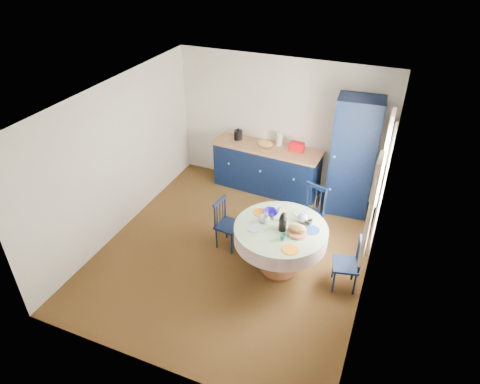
% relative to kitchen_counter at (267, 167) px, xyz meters
% --- Properties ---
extents(floor, '(4.50, 4.50, 0.00)m').
position_rel_kitchen_counter_xyz_m(floor, '(0.16, -1.96, -0.47)').
color(floor, black).
rests_on(floor, ground).
extents(ceiling, '(4.50, 4.50, 0.00)m').
position_rel_kitchen_counter_xyz_m(ceiling, '(0.16, -1.96, 2.03)').
color(ceiling, white).
rests_on(ceiling, wall_back).
extents(wall_back, '(4.00, 0.02, 2.50)m').
position_rel_kitchen_counter_xyz_m(wall_back, '(0.16, 0.29, 0.78)').
color(wall_back, silver).
rests_on(wall_back, floor).
extents(wall_left, '(0.02, 4.50, 2.50)m').
position_rel_kitchen_counter_xyz_m(wall_left, '(-1.84, -1.96, 0.78)').
color(wall_left, silver).
rests_on(wall_left, floor).
extents(wall_right, '(0.02, 4.50, 2.50)m').
position_rel_kitchen_counter_xyz_m(wall_right, '(2.16, -1.96, 0.78)').
color(wall_right, silver).
rests_on(wall_right, floor).
extents(window, '(0.10, 1.74, 1.45)m').
position_rel_kitchen_counter_xyz_m(window, '(2.12, -1.66, 1.06)').
color(window, white).
rests_on(window, wall_right).
extents(kitchen_counter, '(2.07, 0.77, 1.15)m').
position_rel_kitchen_counter_xyz_m(kitchen_counter, '(0.00, 0.00, 0.00)').
color(kitchen_counter, black).
rests_on(kitchen_counter, floor).
extents(pantry_cabinet, '(0.78, 0.58, 2.11)m').
position_rel_kitchen_counter_xyz_m(pantry_cabinet, '(1.56, -0.11, 0.58)').
color(pantry_cabinet, black).
rests_on(pantry_cabinet, floor).
extents(dining_table, '(1.33, 1.33, 1.08)m').
position_rel_kitchen_counter_xyz_m(dining_table, '(0.95, -2.10, 0.21)').
color(dining_table, brown).
rests_on(dining_table, floor).
extents(chair_left, '(0.40, 0.42, 0.83)m').
position_rel_kitchen_counter_xyz_m(chair_left, '(-0.01, -1.85, -0.05)').
color(chair_left, black).
rests_on(chair_left, floor).
extents(chair_far, '(0.52, 0.51, 0.92)m').
position_rel_kitchen_counter_xyz_m(chair_far, '(1.13, -1.13, -0.00)').
color(chair_far, black).
rests_on(chair_far, floor).
extents(chair_right, '(0.43, 0.44, 0.83)m').
position_rel_kitchen_counter_xyz_m(chair_right, '(1.93, -2.05, -0.05)').
color(chair_right, black).
rests_on(chair_right, floor).
extents(mug_a, '(0.13, 0.13, 0.11)m').
position_rel_kitchen_counter_xyz_m(mug_a, '(0.69, -2.07, 0.39)').
color(mug_a, silver).
rests_on(mug_a, dining_table).
extents(mug_b, '(0.09, 0.09, 0.09)m').
position_rel_kitchen_counter_xyz_m(mug_b, '(1.05, -2.35, 0.38)').
color(mug_b, '#29756F').
rests_on(mug_b, dining_table).
extents(mug_c, '(0.11, 0.11, 0.09)m').
position_rel_kitchen_counter_xyz_m(mug_c, '(1.28, -1.88, 0.38)').
color(mug_c, black).
rests_on(mug_c, dining_table).
extents(mug_d, '(0.09, 0.09, 0.09)m').
position_rel_kitchen_counter_xyz_m(mug_d, '(0.79, -1.78, 0.38)').
color(mug_d, silver).
rests_on(mug_d, dining_table).
extents(cobalt_bowl, '(0.22, 0.22, 0.05)m').
position_rel_kitchen_counter_xyz_m(cobalt_bowl, '(0.71, -1.85, 0.36)').
color(cobalt_bowl, '#0F047D').
rests_on(cobalt_bowl, dining_table).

